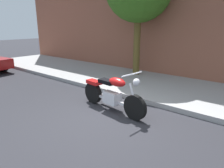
# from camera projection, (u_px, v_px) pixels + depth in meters

# --- Properties ---
(ground_plane) EXTENTS (60.00, 60.00, 0.00)m
(ground_plane) POSITION_uv_depth(u_px,v_px,m) (106.00, 120.00, 4.87)
(ground_plane) COLOR #28282D
(sidewalk) EXTENTS (21.02, 3.31, 0.14)m
(sidewalk) POSITION_uv_depth(u_px,v_px,m) (165.00, 88.00, 7.20)
(sidewalk) COLOR #979797
(sidewalk) RESTS_ON ground
(motorcycle) EXTENTS (2.17, 0.70, 1.12)m
(motorcycle) POSITION_uv_depth(u_px,v_px,m) (112.00, 94.00, 5.33)
(motorcycle) COLOR black
(motorcycle) RESTS_ON ground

